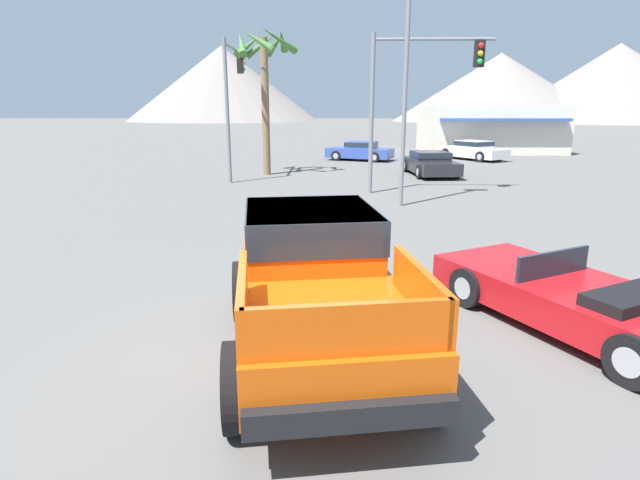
% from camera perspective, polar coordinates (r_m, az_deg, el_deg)
% --- Properties ---
extents(ground_plane, '(320.00, 320.00, 0.00)m').
position_cam_1_polar(ground_plane, '(7.10, -2.49, -11.66)').
color(ground_plane, '#5B5956').
extents(orange_pickup_truck, '(2.79, 4.90, 1.82)m').
position_cam_1_polar(orange_pickup_truck, '(6.59, -0.55, -3.98)').
color(orange_pickup_truck, '#CC4C0C').
rests_on(orange_pickup_truck, ground_plane).
extents(red_convertible_car, '(3.63, 4.73, 1.06)m').
position_cam_1_polar(red_convertible_car, '(8.28, 27.49, -6.24)').
color(red_convertible_car, '#B21419').
rests_on(red_convertible_car, ground_plane).
extents(parked_car_white, '(3.96, 4.75, 1.19)m').
position_cam_1_polar(parked_car_white, '(33.51, 17.02, 9.82)').
color(parked_car_white, white).
rests_on(parked_car_white, ground_plane).
extents(parked_car_dark, '(2.26, 4.40, 1.14)m').
position_cam_1_polar(parked_car_dark, '(25.10, 12.50, 8.59)').
color(parked_car_dark, '#232328').
rests_on(parked_car_dark, ground_plane).
extents(parked_car_blue, '(4.37, 3.12, 1.16)m').
position_cam_1_polar(parked_car_blue, '(31.75, 4.60, 10.13)').
color(parked_car_blue, '#334C9E').
rests_on(parked_car_blue, ground_plane).
extents(traffic_light_main, '(4.40, 0.38, 5.80)m').
position_cam_1_polar(traffic_light_main, '(19.39, 11.16, 17.29)').
color(traffic_light_main, slate).
rests_on(traffic_light_main, ground_plane).
extents(traffic_light_crosswalk, '(0.38, 4.12, 6.00)m').
position_cam_1_polar(traffic_light_crosswalk, '(23.74, -9.89, 17.11)').
color(traffic_light_crosswalk, slate).
rests_on(traffic_light_crosswalk, ground_plane).
extents(street_lamp_post, '(0.90, 0.24, 8.69)m').
position_cam_1_polar(street_lamp_post, '(16.82, 9.94, 21.37)').
color(street_lamp_post, slate).
rests_on(street_lamp_post, ground_plane).
extents(palm_tree_tall, '(3.07, 3.00, 6.76)m').
position_cam_1_polar(palm_tree_tall, '(24.82, -6.43, 19.27)').
color(palm_tree_tall, brown).
rests_on(palm_tree_tall, ground_plane).
extents(storefront_building, '(9.66, 7.03, 3.35)m').
position_cam_1_polar(storefront_building, '(40.08, 18.73, 11.94)').
color(storefront_building, beige).
rests_on(storefront_building, ground_plane).
extents(distant_mountain_range, '(144.98, 62.20, 18.57)m').
position_cam_1_polar(distant_mountain_range, '(131.54, 14.01, 16.83)').
color(distant_mountain_range, gray).
rests_on(distant_mountain_range, ground_plane).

